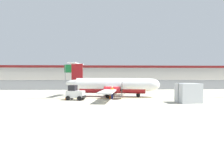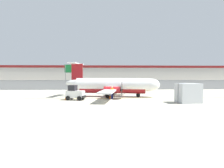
{
  "view_description": "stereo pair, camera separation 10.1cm",
  "coord_description": "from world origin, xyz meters",
  "px_view_note": "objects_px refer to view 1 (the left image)",
  "views": [
    {
      "loc": [
        -1.65,
        -24.89,
        3.14
      ],
      "look_at": [
        0.08,
        5.1,
        1.8
      ],
      "focal_mm": 32.0,
      "sensor_mm": 36.0,
      "label": 1
    },
    {
      "loc": [
        -1.54,
        -24.9,
        3.14
      ],
      "look_at": [
        0.08,
        5.1,
        1.8
      ],
      "focal_mm": 32.0,
      "sensor_mm": 36.0,
      "label": 2
    }
  ],
  "objects_px": {
    "commuter_airplane": "(114,86)",
    "parked_car_5": "(159,83)",
    "parked_car_0": "(57,84)",
    "parked_car_2": "(99,83)",
    "traffic_cone_near_right": "(110,96)",
    "parked_car_3": "(118,83)",
    "ground_crew_worker": "(112,92)",
    "traffic_cone_near_left": "(66,97)",
    "parked_car_4": "(138,84)",
    "baggage_tug": "(75,93)",
    "cargo_container": "(188,93)",
    "highway_sign": "(73,71)",
    "parked_car_1": "(74,83)"
  },
  "relations": [
    {
      "from": "baggage_tug",
      "to": "parked_car_3",
      "type": "relative_size",
      "value": 0.58
    },
    {
      "from": "cargo_container",
      "to": "parked_car_0",
      "type": "bearing_deg",
      "value": 119.8
    },
    {
      "from": "parked_car_3",
      "to": "highway_sign",
      "type": "bearing_deg",
      "value": -139.32
    },
    {
      "from": "commuter_airplane",
      "to": "parked_car_0",
      "type": "relative_size",
      "value": 3.8
    },
    {
      "from": "commuter_airplane",
      "to": "highway_sign",
      "type": "relative_size",
      "value": 2.91
    },
    {
      "from": "cargo_container",
      "to": "parked_car_2",
      "type": "distance_m",
      "value": 36.05
    },
    {
      "from": "baggage_tug",
      "to": "ground_crew_worker",
      "type": "relative_size",
      "value": 1.49
    },
    {
      "from": "baggage_tug",
      "to": "traffic_cone_near_left",
      "type": "xyz_separation_m",
      "value": [
        -1.17,
        0.2,
        -0.54
      ]
    },
    {
      "from": "ground_crew_worker",
      "to": "traffic_cone_near_right",
      "type": "xyz_separation_m",
      "value": [
        -0.22,
        0.81,
        -0.64
      ]
    },
    {
      "from": "cargo_container",
      "to": "parked_car_2",
      "type": "relative_size",
      "value": 0.6
    },
    {
      "from": "parked_car_3",
      "to": "parked_car_5",
      "type": "distance_m",
      "value": 11.55
    },
    {
      "from": "ground_crew_worker",
      "to": "parked_car_5",
      "type": "bearing_deg",
      "value": 103.13
    },
    {
      "from": "traffic_cone_near_left",
      "to": "traffic_cone_near_right",
      "type": "height_order",
      "value": "same"
    },
    {
      "from": "parked_car_0",
      "to": "parked_car_4",
      "type": "xyz_separation_m",
      "value": [
        21.13,
        -3.86,
        0.0
      ]
    },
    {
      "from": "ground_crew_worker",
      "to": "highway_sign",
      "type": "distance_m",
      "value": 20.97
    },
    {
      "from": "parked_car_3",
      "to": "parked_car_5",
      "type": "height_order",
      "value": "same"
    },
    {
      "from": "parked_car_2",
      "to": "highway_sign",
      "type": "relative_size",
      "value": 0.77
    },
    {
      "from": "commuter_airplane",
      "to": "parked_car_3",
      "type": "bearing_deg",
      "value": 94.06
    },
    {
      "from": "parked_car_1",
      "to": "highway_sign",
      "type": "distance_m",
      "value": 12.39
    },
    {
      "from": "commuter_airplane",
      "to": "traffic_cone_near_right",
      "type": "height_order",
      "value": "commuter_airplane"
    },
    {
      "from": "commuter_airplane",
      "to": "parked_car_3",
      "type": "relative_size",
      "value": 3.66
    },
    {
      "from": "commuter_airplane",
      "to": "parked_car_3",
      "type": "xyz_separation_m",
      "value": [
        3.18,
        28.75,
        -0.71
      ]
    },
    {
      "from": "traffic_cone_near_right",
      "to": "parked_car_3",
      "type": "height_order",
      "value": "parked_car_3"
    },
    {
      "from": "ground_crew_worker",
      "to": "traffic_cone_near_left",
      "type": "relative_size",
      "value": 2.66
    },
    {
      "from": "ground_crew_worker",
      "to": "commuter_airplane",
      "type": "bearing_deg",
      "value": 122.33
    },
    {
      "from": "commuter_airplane",
      "to": "ground_crew_worker",
      "type": "bearing_deg",
      "value": -87.93
    },
    {
      "from": "traffic_cone_near_right",
      "to": "ground_crew_worker",
      "type": "bearing_deg",
      "value": -74.77
    },
    {
      "from": "parked_car_0",
      "to": "parked_car_1",
      "type": "relative_size",
      "value": 0.99
    },
    {
      "from": "baggage_tug",
      "to": "highway_sign",
      "type": "relative_size",
      "value": 0.46
    },
    {
      "from": "parked_car_1",
      "to": "parked_car_2",
      "type": "xyz_separation_m",
      "value": [
        7.13,
        -0.39,
        0.0
      ]
    },
    {
      "from": "parked_car_2",
      "to": "traffic_cone_near_left",
      "type": "bearing_deg",
      "value": 82.26
    },
    {
      "from": "parked_car_5",
      "to": "parked_car_3",
      "type": "bearing_deg",
      "value": 156.22
    },
    {
      "from": "parked_car_3",
      "to": "parked_car_4",
      "type": "xyz_separation_m",
      "value": [
        4.32,
        -7.66,
        0.0
      ]
    },
    {
      "from": "baggage_tug",
      "to": "parked_car_0",
      "type": "distance_m",
      "value": 29.83
    },
    {
      "from": "cargo_container",
      "to": "parked_car_4",
      "type": "distance_m",
      "value": 28.01
    },
    {
      "from": "cargo_container",
      "to": "parked_car_4",
      "type": "height_order",
      "value": "cargo_container"
    },
    {
      "from": "highway_sign",
      "to": "parked_car_4",
      "type": "bearing_deg",
      "value": 17.66
    },
    {
      "from": "commuter_airplane",
      "to": "cargo_container",
      "type": "relative_size",
      "value": 6.3
    },
    {
      "from": "commuter_airplane",
      "to": "parked_car_5",
      "type": "xyz_separation_m",
      "value": [
        13.89,
        24.43,
        -0.71
      ]
    },
    {
      "from": "parked_car_3",
      "to": "parked_car_4",
      "type": "relative_size",
      "value": 1.03
    },
    {
      "from": "parked_car_0",
      "to": "commuter_airplane",
      "type": "bearing_deg",
      "value": 119.06
    },
    {
      "from": "parked_car_0",
      "to": "parked_car_2",
      "type": "distance_m",
      "value": 11.47
    },
    {
      "from": "parked_car_0",
      "to": "parked_car_3",
      "type": "bearing_deg",
      "value": -166.84
    },
    {
      "from": "baggage_tug",
      "to": "ground_crew_worker",
      "type": "distance_m",
      "value": 4.76
    },
    {
      "from": "parked_car_0",
      "to": "parked_car_4",
      "type": "distance_m",
      "value": 21.48
    },
    {
      "from": "cargo_container",
      "to": "parked_car_0",
      "type": "relative_size",
      "value": 0.6
    },
    {
      "from": "ground_crew_worker",
      "to": "highway_sign",
      "type": "bearing_deg",
      "value": 152.61
    },
    {
      "from": "baggage_tug",
      "to": "parked_car_2",
      "type": "xyz_separation_m",
      "value": [
        2.71,
        31.24,
        0.04
      ]
    },
    {
      "from": "highway_sign",
      "to": "parked_car_2",
      "type": "bearing_deg",
      "value": 63.41
    },
    {
      "from": "ground_crew_worker",
      "to": "parked_car_2",
      "type": "bearing_deg",
      "value": 134.37
    }
  ]
}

